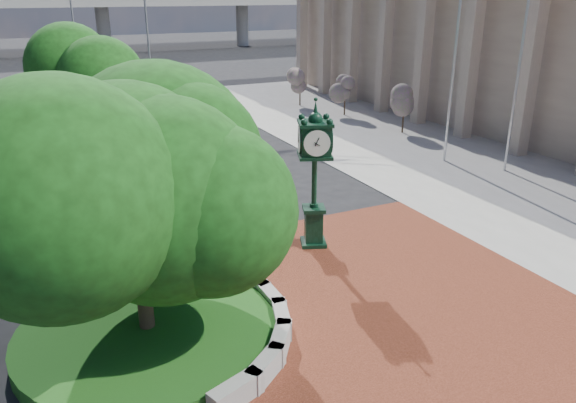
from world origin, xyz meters
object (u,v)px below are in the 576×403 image
(street_lamp_near, at_px, (151,38))
(flagpole_a, at_px, (521,55))
(parked_car, at_px, (141,83))
(street_lamp_far, at_px, (76,20))
(flagpole_b, at_px, (456,46))
(post_clock, at_px, (315,169))

(street_lamp_near, bearing_deg, flagpole_a, -64.32)
(parked_car, xyz_separation_m, street_lamp_far, (-3.79, 6.39, 4.68))
(street_lamp_far, bearing_deg, flagpole_a, -67.97)
(street_lamp_near, bearing_deg, flagpole_b, -64.95)
(parked_car, height_order, street_lamp_near, street_lamp_near)
(flagpole_b, height_order, street_lamp_near, flagpole_b)
(post_clock, height_order, flagpole_b, flagpole_b)
(post_clock, relative_size, street_lamp_far, 0.51)
(post_clock, distance_m, street_lamp_near, 25.85)
(parked_car, relative_size, street_lamp_far, 0.49)
(flagpole_a, bearing_deg, flagpole_b, 120.59)
(flagpole_a, xyz_separation_m, street_lamp_far, (-14.26, 35.25, 0.23))
(flagpole_b, bearing_deg, post_clock, -151.11)
(parked_car, height_order, flagpole_b, flagpole_b)
(post_clock, height_order, flagpole_a, flagpole_a)
(parked_car, bearing_deg, post_clock, -114.32)
(street_lamp_far, bearing_deg, post_clock, -86.32)
(flagpole_b, xyz_separation_m, street_lamp_near, (-9.37, 20.04, -0.72))
(street_lamp_near, distance_m, street_lamp_far, 13.22)
(post_clock, bearing_deg, street_lamp_near, 87.85)
(street_lamp_far, bearing_deg, parked_car, -59.34)
(parked_car, xyz_separation_m, flagpole_b, (9.01, -26.39, 4.69))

